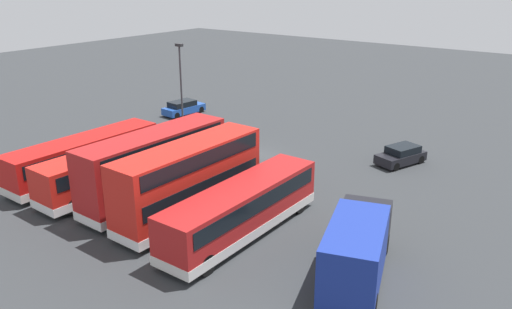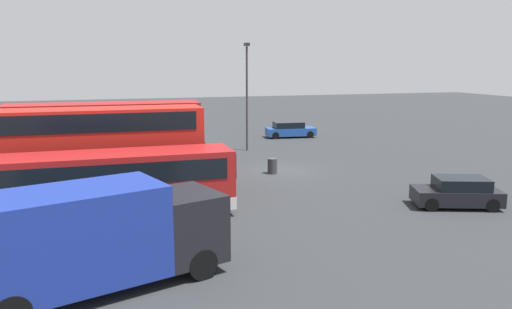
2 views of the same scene
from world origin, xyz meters
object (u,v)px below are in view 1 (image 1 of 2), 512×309
(bus_double_decker_third, at_px, (155,165))
(bus_single_deck_fourth, at_px, (114,167))
(lamp_post_tall, at_px, (181,84))
(waste_bin_yellow, at_px, (255,154))
(bus_double_decker_second, at_px, (190,179))
(box_truck_blue, at_px, (357,247))
(bus_single_deck_near_end, at_px, (242,208))
(bus_single_deck_fifth, at_px, (85,156))
(car_hatchback_silver, at_px, (401,155))
(car_small_green, at_px, (183,108))

(bus_double_decker_third, xyz_separation_m, bus_single_deck_fourth, (3.55, 0.46, -0.83))
(lamp_post_tall, xyz_separation_m, waste_bin_yellow, (-8.52, 0.86, -4.34))
(waste_bin_yellow, bearing_deg, bus_double_decker_second, 105.26)
(box_truck_blue, distance_m, waste_bin_yellow, 17.17)
(bus_single_deck_near_end, distance_m, box_truck_blue, 7.07)
(bus_double_decker_third, relative_size, waste_bin_yellow, 11.19)
(waste_bin_yellow, bearing_deg, bus_single_deck_fifth, 52.88)
(bus_single_deck_near_end, height_order, bus_double_decker_third, bus_double_decker_third)
(bus_single_deck_near_end, xyz_separation_m, bus_single_deck_fifth, (14.19, -0.10, 0.00))
(waste_bin_yellow, bearing_deg, lamp_post_tall, -5.78)
(car_hatchback_silver, bearing_deg, bus_double_decker_second, 67.36)
(bus_single_deck_near_end, height_order, bus_single_deck_fourth, same)
(bus_single_deck_fifth, distance_m, car_hatchback_silver, 23.41)
(box_truck_blue, relative_size, lamp_post_tall, 0.96)
(car_small_green, xyz_separation_m, waste_bin_yellow, (-14.08, 6.61, -0.23))
(bus_single_deck_fourth, bearing_deg, bus_single_deck_fifth, -4.06)
(car_hatchback_silver, xyz_separation_m, lamp_post_tall, (18.03, 5.13, 4.11))
(bus_single_deck_near_end, distance_m, bus_double_decker_third, 7.25)
(lamp_post_tall, distance_m, waste_bin_yellow, 9.60)
(bus_double_decker_second, relative_size, bus_double_decker_third, 0.97)
(car_small_green, bearing_deg, bus_single_deck_fifth, 111.40)
(bus_double_decker_second, bearing_deg, bus_single_deck_fourth, 0.73)
(lamp_post_tall, bearing_deg, bus_double_decker_third, 126.75)
(bus_single_deck_fourth, distance_m, lamp_post_tall, 12.36)
(bus_single_deck_fifth, bearing_deg, bus_double_decker_second, 179.13)
(bus_double_decker_third, bearing_deg, waste_bin_yellow, -93.35)
(bus_double_decker_second, height_order, bus_double_decker_third, same)
(bus_double_decker_second, bearing_deg, car_small_green, -44.86)
(bus_double_decker_third, relative_size, bus_single_deck_fourth, 0.98)
(bus_single_deck_near_end, bearing_deg, bus_single_deck_fourth, 0.78)
(bus_single_deck_fifth, relative_size, box_truck_blue, 1.45)
(car_hatchback_silver, bearing_deg, lamp_post_tall, 15.89)
(box_truck_blue, relative_size, car_small_green, 1.71)
(car_hatchback_silver, bearing_deg, car_small_green, -1.50)
(waste_bin_yellow, bearing_deg, bus_single_deck_fourth, 68.05)
(bus_double_decker_third, bearing_deg, bus_single_deck_fourth, 7.31)
(bus_double_decker_second, relative_size, lamp_post_tall, 1.25)
(box_truck_blue, bearing_deg, car_hatchback_silver, -75.57)
(car_small_green, bearing_deg, waste_bin_yellow, 154.83)
(bus_single_deck_fourth, distance_m, car_small_green, 19.59)
(bus_double_decker_third, xyz_separation_m, bus_single_deck_fifth, (6.99, 0.21, -0.82))
(lamp_post_tall, height_order, waste_bin_yellow, lamp_post_tall)
(bus_double_decker_second, xyz_separation_m, box_truck_blue, (-10.92, 0.14, -0.74))
(car_hatchback_silver, relative_size, car_small_green, 0.94)
(box_truck_blue, distance_m, car_hatchback_silver, 16.85)
(lamp_post_tall, relative_size, waste_bin_yellow, 8.69)
(bus_double_decker_second, relative_size, car_hatchback_silver, 2.39)
(bus_double_decker_second, xyz_separation_m, lamp_post_tall, (11.29, -11.01, 2.37))
(lamp_post_tall, bearing_deg, bus_double_decker_second, 135.72)
(bus_double_decker_second, height_order, box_truck_blue, bus_double_decker_second)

